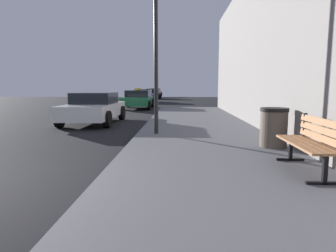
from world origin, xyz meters
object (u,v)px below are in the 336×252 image
car_red (155,92)px  bench (312,140)px  car_white (94,108)px  street_lamp (156,29)px  car_green (138,99)px  car_blue (143,96)px  car_black (153,94)px  trash_bin (274,127)px

car_red → bench: bearing=98.1°
bench → car_white: bearing=129.1°
street_lamp → car_green: size_ratio=1.09×
car_blue → car_black: 8.60m
car_green → car_black: (-0.50, 17.35, 0.00)m
bench → car_white: 9.29m
car_blue → car_green: bearing=94.6°
car_green → street_lamp: bearing=100.6°
trash_bin → car_blue: bearing=104.4°
street_lamp → car_red: size_ratio=0.98×
car_blue → street_lamp: bearing=98.1°
car_black → car_red: (-0.36, 8.20, -0.00)m
trash_bin → car_green: 14.56m
bench → car_red: bearing=99.4°
car_green → car_blue: car_green is taller
car_green → car_black: bearing=-88.4°
car_white → car_green: 8.31m
car_white → car_blue: same height
car_white → car_blue: bearing=-89.9°
bench → car_black: (-5.54, 32.97, -0.01)m
street_lamp → car_red: (-3.08, 37.40, -2.48)m
car_black → car_red: size_ratio=0.99×
car_green → car_black: 17.35m
street_lamp → trash_bin: bearing=-32.6°
trash_bin → car_red: bearing=98.6°
car_white → street_lamp: bearing=129.0°
bench → trash_bin: (0.01, 1.96, -0.06)m
car_green → car_red: car_green is taller
street_lamp → car_red: bearing=94.7°
bench → car_green: size_ratio=0.40×
trash_bin → car_white: (-5.71, 5.38, 0.05)m
car_white → car_black: bearing=-90.4°
street_lamp → car_green: street_lamp is taller
bench → car_green: bearing=109.1°
trash_bin → car_red: size_ratio=0.20×
trash_bin → street_lamp: street_lamp is taller
trash_bin → car_black: car_black is taller
car_green → bench: bearing=107.9°
car_white → car_blue: (-0.04, 17.03, -0.00)m
car_white → car_green: size_ratio=1.07×
bench → car_green: car_green is taller
car_black → trash_bin: bearing=100.1°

